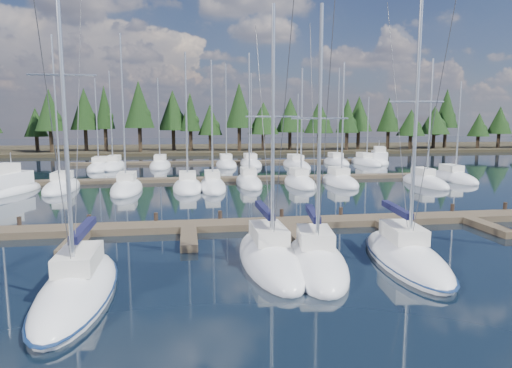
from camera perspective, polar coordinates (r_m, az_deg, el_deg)
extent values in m
plane|color=black|center=(40.45, 0.03, -1.40)|extent=(260.00, 260.00, 0.00)
cube|color=#30291A|center=(99.83, -5.18, 4.39)|extent=(220.00, 30.00, 0.60)
cube|color=brown|center=(28.82, 3.63, -4.88)|extent=(44.00, 2.00, 0.40)
cube|color=brown|center=(25.98, -21.84, -6.90)|extent=(0.90, 4.00, 0.40)
cube|color=brown|center=(25.28, -8.39, -6.81)|extent=(0.90, 4.00, 0.40)
cube|color=brown|center=(25.98, 5.04, -6.34)|extent=(0.90, 4.00, 0.40)
cube|color=brown|center=(27.98, 17.13, -5.63)|extent=(0.90, 4.00, 0.40)
cube|color=brown|center=(31.03, 27.20, -4.84)|extent=(0.90, 4.00, 0.40)
cylinder|color=#30231A|center=(30.78, -27.46, -4.48)|extent=(0.26, 0.26, 0.90)
cylinder|color=#30231A|center=(29.72, -20.13, -4.48)|extent=(0.26, 0.26, 0.90)
cylinder|color=#30231A|center=(29.18, -12.39, -4.40)|extent=(0.26, 0.26, 0.90)
cylinder|color=#30231A|center=(29.18, -4.51, -4.23)|extent=(0.26, 0.26, 0.90)
cylinder|color=#30231A|center=(29.72, 3.23, -3.99)|extent=(0.26, 0.26, 0.90)
cylinder|color=#30231A|center=(30.78, 10.55, -3.69)|extent=(0.26, 0.26, 0.90)
cylinder|color=#30231A|center=(32.30, 17.28, -3.37)|extent=(0.26, 0.26, 0.90)
cylinder|color=#30231A|center=(34.23, 23.32, -3.04)|extent=(0.26, 0.26, 0.90)
cylinder|color=#30231A|center=(36.49, 28.67, -2.72)|extent=(0.26, 0.26, 0.90)
cube|color=brown|center=(50.22, -1.69, 0.68)|extent=(50.00, 1.80, 0.40)
cube|color=brown|center=(70.00, -3.68, 2.76)|extent=(46.00, 1.80, 0.40)
ellipsoid|color=white|center=(18.97, -21.39, -12.55)|extent=(2.57, 8.68, 1.90)
cube|color=silver|center=(19.00, -21.29, -8.70)|extent=(1.41, 2.78, 0.70)
cylinder|color=silver|center=(17.42, -22.97, 10.31)|extent=(0.16, 0.16, 13.05)
cylinder|color=silver|center=(19.79, -20.76, -5.76)|extent=(0.13, 3.82, 0.12)
cube|color=#131334|center=(19.75, -20.78, -5.34)|extent=(0.36, 3.65, 0.30)
cylinder|color=silver|center=(17.47, -23.09, 12.45)|extent=(2.29, 0.08, 0.07)
cylinder|color=#3F3F44|center=(15.61, -24.61, 10.00)|extent=(0.04, 3.76, 13.36)
cylinder|color=#3F3F44|center=(19.65, -21.30, 9.64)|extent=(0.04, 4.63, 13.36)
ellipsoid|color=#0D2045|center=(18.95, -21.40, -12.35)|extent=(2.67, 9.03, 0.18)
ellipsoid|color=white|center=(21.54, 1.80, -9.51)|extent=(2.79, 8.80, 1.90)
cube|color=silver|center=(21.62, 1.58, -6.13)|extent=(1.50, 2.82, 0.70)
cylinder|color=silver|center=(20.11, 2.12, 6.92)|extent=(0.16, 0.16, 10.50)
cylinder|color=silver|center=(22.46, 1.08, -3.63)|extent=(0.18, 3.86, 0.12)
cube|color=#131334|center=(22.43, 1.08, -3.25)|extent=(0.40, 3.68, 0.30)
cylinder|color=silver|center=(20.10, 2.13, 8.42)|extent=(2.39, 0.11, 0.07)
cylinder|color=#3F3F44|center=(18.27, 3.31, 6.33)|extent=(0.09, 3.79, 10.81)
cylinder|color=#3F3F44|center=(22.39, 0.92, 6.66)|extent=(0.10, 4.67, 10.82)
ellipsoid|color=white|center=(21.05, 7.47, -10.00)|extent=(3.76, 7.94, 1.90)
cube|color=silver|center=(21.07, 7.39, -6.57)|extent=(1.81, 2.63, 0.70)
cylinder|color=silver|center=(19.65, 7.94, 6.61)|extent=(0.18, 0.18, 10.36)
cylinder|color=silver|center=(21.78, 7.11, -4.06)|extent=(0.61, 3.34, 0.12)
cube|color=#131334|center=(21.75, 7.12, -3.67)|extent=(0.81, 3.22, 0.30)
cylinder|color=silver|center=(19.64, 7.97, 8.12)|extent=(2.39, 0.42, 0.07)
cylinder|color=#3F3F44|center=(18.03, 8.68, 6.00)|extent=(0.51, 3.28, 10.67)
cylinder|color=#3F3F44|center=(21.65, 7.18, 6.36)|extent=(0.62, 4.03, 10.67)
ellipsoid|color=white|center=(22.78, 18.18, -8.93)|extent=(3.56, 8.77, 1.90)
cube|color=silver|center=(22.85, 17.93, -5.75)|extent=(1.76, 2.87, 0.70)
cylinder|color=silver|center=(21.44, 19.38, 8.13)|extent=(0.18, 0.18, 11.69)
cylinder|color=silver|center=(23.63, 17.15, -3.40)|extent=(0.51, 3.75, 0.12)
cube|color=#131334|center=(23.60, 17.16, -3.04)|extent=(0.72, 3.60, 0.30)
cylinder|color=silver|center=(21.45, 19.45, 9.69)|extent=(2.42, 0.32, 0.07)
cylinder|color=#3F3F44|center=(19.74, 21.36, 7.64)|extent=(0.41, 3.68, 11.99)
cylinder|color=#3F3F44|center=(23.55, 17.29, 7.81)|extent=(0.50, 4.53, 12.00)
ellipsoid|color=#0D2045|center=(22.76, 18.19, -8.76)|extent=(3.71, 9.12, 0.18)
ellipsoid|color=white|center=(47.93, -29.27, -0.77)|extent=(2.60, 8.97, 1.90)
cube|color=silver|center=(48.19, -29.18, 0.72)|extent=(1.43, 2.87, 0.70)
ellipsoid|color=white|center=(47.22, -23.10, -0.50)|extent=(2.77, 8.56, 1.90)
cube|color=silver|center=(47.48, -23.06, 1.01)|extent=(1.52, 2.74, 0.70)
cylinder|color=silver|center=(46.36, -23.75, 8.60)|extent=(0.16, 0.16, 13.25)
ellipsoid|color=white|center=(44.47, -15.85, -0.65)|extent=(2.76, 9.05, 1.90)
cube|color=silver|center=(44.76, -15.83, 0.96)|extent=(1.52, 2.90, 0.70)
cylinder|color=silver|center=(43.55, -16.30, 9.03)|extent=(0.16, 0.16, 13.25)
ellipsoid|color=white|center=(43.99, -8.52, -0.52)|extent=(2.82, 7.65, 1.90)
cube|color=silver|center=(44.21, -8.55, 1.09)|extent=(1.55, 2.45, 0.70)
cylinder|color=silver|center=(43.13, -8.71, 8.26)|extent=(0.16, 0.16, 11.74)
ellipsoid|color=white|center=(44.31, -5.45, -0.41)|extent=(2.52, 8.72, 1.90)
cube|color=silver|center=(44.58, -5.51, 1.20)|extent=(1.38, 2.79, 0.70)
cylinder|color=silver|center=(43.39, -5.53, 7.89)|extent=(0.16, 0.16, 11.09)
ellipsoid|color=white|center=(46.86, -0.91, 0.09)|extent=(2.46, 8.76, 1.90)
cube|color=silver|center=(47.14, -0.99, 1.61)|extent=(1.35, 2.80, 0.70)
cylinder|color=silver|center=(45.98, -0.86, 8.58)|extent=(0.16, 0.16, 12.14)
ellipsoid|color=white|center=(46.84, 5.49, 0.05)|extent=(2.69, 8.07, 1.90)
cube|color=silver|center=(47.08, 5.39, 1.57)|extent=(1.48, 2.58, 0.70)
cylinder|color=silver|center=(46.00, 5.72, 7.62)|extent=(0.16, 0.16, 10.65)
ellipsoid|color=white|center=(48.11, 10.44, 0.17)|extent=(2.81, 8.21, 1.90)
cube|color=silver|center=(48.35, 10.31, 1.64)|extent=(1.55, 2.63, 0.70)
cylinder|color=silver|center=(47.28, 10.80, 7.92)|extent=(0.16, 0.16, 11.30)
ellipsoid|color=white|center=(49.98, 20.33, 0.09)|extent=(2.43, 8.38, 1.90)
cube|color=silver|center=(50.20, 20.16, 1.51)|extent=(1.34, 2.68, 0.70)
cylinder|color=silver|center=(49.19, 20.94, 7.71)|extent=(0.16, 0.16, 11.59)
ellipsoid|color=white|center=(54.64, 23.40, 0.57)|extent=(2.60, 8.45, 1.90)
cube|color=silver|center=(54.87, 23.24, 1.87)|extent=(1.43, 2.71, 0.70)
cylinder|color=silver|center=(53.90, 23.98, 6.50)|extent=(0.16, 0.16, 9.65)
ellipsoid|color=white|center=(64.34, -18.98, 1.83)|extent=(2.89, 8.39, 1.90)
cube|color=silver|center=(64.64, -18.96, 2.92)|extent=(1.59, 2.69, 0.70)
cylinder|color=silver|center=(63.59, -19.30, 7.45)|extent=(0.16, 0.16, 10.93)
ellipsoid|color=white|center=(65.92, -17.37, 2.04)|extent=(2.92, 9.75, 1.90)
cube|color=silver|center=(66.29, -17.35, 3.11)|extent=(1.61, 3.12, 0.70)
cylinder|color=silver|center=(65.12, -17.69, 8.04)|extent=(0.16, 0.16, 12.09)
ellipsoid|color=white|center=(65.69, -11.88, 2.21)|extent=(2.89, 10.01, 1.90)
cube|color=silver|center=(66.08, -11.89, 3.29)|extent=(1.59, 3.20, 0.70)
cylinder|color=silver|center=(64.87, -12.07, 7.88)|extent=(0.16, 0.16, 11.28)
ellipsoid|color=white|center=(65.73, -3.74, 2.37)|extent=(2.88, 8.74, 1.90)
cube|color=silver|center=(66.05, -3.78, 3.45)|extent=(1.58, 2.80, 0.70)
cylinder|color=silver|center=(64.98, -3.76, 8.94)|extent=(0.16, 0.16, 13.33)
ellipsoid|color=white|center=(66.79, -0.66, 2.48)|extent=(2.90, 10.07, 1.90)
cube|color=silver|center=(67.19, -0.72, 3.54)|extent=(1.59, 3.22, 0.70)
cylinder|color=silver|center=(65.98, -0.61, 8.44)|extent=(0.16, 0.16, 12.17)
ellipsoid|color=white|center=(64.97, 5.06, 2.29)|extent=(2.99, 11.26, 1.90)
cube|color=silver|center=(65.40, 4.95, 3.39)|extent=(1.64, 3.60, 0.70)
cylinder|color=silver|center=(64.10, 5.24, 7.08)|extent=(0.16, 0.16, 9.17)
ellipsoid|color=white|center=(69.91, 9.99, 2.61)|extent=(2.99, 8.10, 1.90)
cube|color=silver|center=(70.19, 9.91, 3.61)|extent=(1.64, 2.59, 0.70)
cylinder|color=silver|center=(69.23, 10.25, 8.70)|extent=(0.16, 0.16, 13.13)
ellipsoid|color=white|center=(70.66, 13.51, 2.56)|extent=(2.75, 9.64, 1.90)
cube|color=silver|center=(71.01, 13.40, 3.57)|extent=(1.51, 3.09, 0.70)
cylinder|color=silver|center=(69.93, 13.80, 6.90)|extent=(0.16, 0.16, 9.01)
ellipsoid|color=white|center=(47.09, -28.76, -0.93)|extent=(5.69, 9.39, 1.78)
cube|color=white|center=(46.94, -28.86, 0.50)|extent=(3.69, 5.36, 1.19)
cube|color=silver|center=(46.50, -29.28, 1.64)|extent=(2.55, 3.48, 0.89)
cylinder|color=silver|center=(47.48, -28.31, 2.54)|extent=(0.10, 0.10, 1.58)
ellipsoid|color=white|center=(72.58, 15.11, 2.61)|extent=(5.33, 8.90, 1.69)
cube|color=white|center=(72.49, 15.15, 3.49)|extent=(3.47, 5.07, 1.13)
cube|color=silver|center=(72.00, 15.20, 4.21)|extent=(2.40, 3.29, 0.84)
cylinder|color=silver|center=(73.23, 15.13, 4.71)|extent=(0.10, 0.10, 1.50)
cylinder|color=black|center=(97.19, -25.68, 4.54)|extent=(0.70, 0.70, 2.83)
cone|color=black|center=(97.08, -25.83, 6.99)|extent=(4.32, 4.32, 5.50)
ellipsoid|color=black|center=(96.95, -25.50, 6.27)|extent=(2.59, 2.59, 2.59)
cylinder|color=black|center=(93.13, -24.21, 4.86)|extent=(0.70, 0.70, 3.97)
cone|color=black|center=(93.05, -24.42, 8.44)|extent=(5.27, 5.27, 7.71)
ellipsoid|color=black|center=(92.90, -24.06, 7.38)|extent=(3.16, 3.16, 3.16)
cylinder|color=black|center=(94.86, -20.48, 5.14)|extent=(0.70, 0.70, 4.09)
cone|color=black|center=(94.80, -20.66, 8.78)|extent=(5.48, 5.48, 7.96)
ellipsoid|color=black|center=(94.68, -20.31, 7.69)|extent=(3.29, 3.29, 3.29)
cylinder|color=black|center=(93.33, -18.25, 5.26)|extent=(0.70, 0.70, 4.27)
cone|color=black|center=(93.28, -18.43, 9.11)|extent=(3.73, 3.73, 8.30)
ellipsoid|color=black|center=(93.17, -18.07, 7.96)|extent=(2.24, 2.24, 2.24)
cylinder|color=black|center=(88.75, -14.28, 5.36)|extent=(0.70, 0.70, 4.50)
cone|color=black|center=(88.71, -14.43, 9.64)|extent=(5.52, 5.52, 8.75)
ellipsoid|color=black|center=(88.63, -14.06, 8.36)|extent=(3.31, 3.31, 3.31)
cylinder|color=black|center=(91.96, -10.26, 5.41)|extent=(0.70, 0.70, 4.00)
cone|color=black|center=(91.89, -10.36, 9.08)|extent=(5.81, 5.81, 7.77)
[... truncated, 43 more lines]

